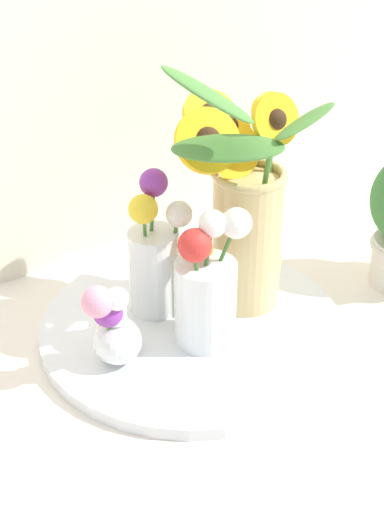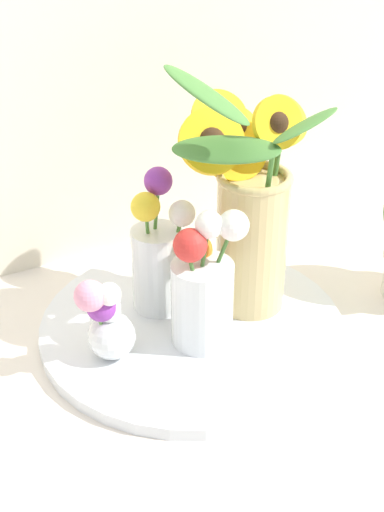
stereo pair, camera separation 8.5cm
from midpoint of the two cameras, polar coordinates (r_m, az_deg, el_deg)
ground_plane at (r=0.90m, az=4.79°, el=-10.61°), size 6.00×6.00×0.00m
serving_tray at (r=0.99m, az=2.48°, el=-5.73°), size 0.42×0.42×0.02m
mason_jar_sunflowers at (r=0.95m, az=6.99°, el=3.60°), size 0.22×0.23×0.36m
vase_small_center at (r=0.91m, az=3.58°, el=-2.67°), size 0.10×0.09×0.19m
vase_bulb_right at (r=0.89m, az=-4.11°, el=-5.39°), size 0.08×0.06×0.12m
vase_small_back at (r=0.97m, az=-0.25°, el=0.02°), size 0.08×0.07×0.21m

